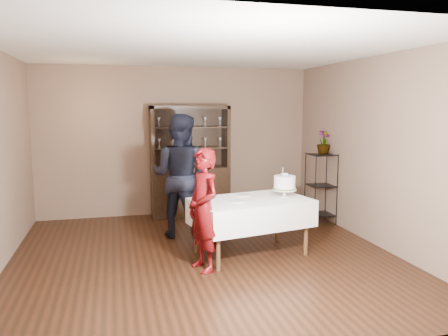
{
  "coord_description": "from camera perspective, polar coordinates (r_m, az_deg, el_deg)",
  "views": [
    {
      "loc": [
        -1.13,
        -5.5,
        1.99
      ],
      "look_at": [
        0.29,
        0.1,
        1.17
      ],
      "focal_mm": 35.0,
      "sensor_mm": 36.0,
      "label": 1
    }
  ],
  "objects": [
    {
      "name": "woman",
      "position": [
        5.29,
        -2.69,
        -5.48
      ],
      "size": [
        0.51,
        0.63,
        1.5
      ],
      "primitive_type": "imported",
      "rotation": [
        0.0,
        0.0,
        -1.26
      ],
      "color": "#3D0505",
      "rests_on": "floor"
    },
    {
      "name": "plant_etagere",
      "position": [
        7.63,
        12.54,
        -2.23
      ],
      "size": [
        0.42,
        0.42,
        1.2
      ],
      "color": "black",
      "rests_on": "floor"
    },
    {
      "name": "cake",
      "position": [
        6.03,
        7.91,
        -2.03
      ],
      "size": [
        0.39,
        0.39,
        0.45
      ],
      "rotation": [
        0.0,
        0.0,
        -0.43
      ],
      "color": "silver",
      "rests_on": "cake_table"
    },
    {
      "name": "ceiling",
      "position": [
        5.66,
        -2.71,
        15.28
      ],
      "size": [
        5.0,
        5.0,
        0.0
      ],
      "primitive_type": "plane",
      "rotation": [
        3.14,
        0.0,
        0.0
      ],
      "color": "silver",
      "rests_on": "back_wall"
    },
    {
      "name": "potted_plant",
      "position": [
        7.55,
        12.88,
        3.28
      ],
      "size": [
        0.29,
        0.29,
        0.4
      ],
      "primitive_type": "imported",
      "rotation": [
        0.0,
        0.0,
        0.41
      ],
      "color": "#446C33",
      "rests_on": "plant_etagere"
    },
    {
      "name": "wall_right",
      "position": [
        6.62,
        19.1,
        2.08
      ],
      "size": [
        0.02,
        5.0,
        2.7
      ],
      "primitive_type": "cube",
      "color": "brown",
      "rests_on": "floor"
    },
    {
      "name": "back_wall",
      "position": [
        8.1,
        -6.21,
        3.49
      ],
      "size": [
        5.0,
        0.02,
        2.7
      ],
      "primitive_type": "cube",
      "color": "brown",
      "rests_on": "floor"
    },
    {
      "name": "plate_near",
      "position": [
        5.68,
        1.77,
        -4.37
      ],
      "size": [
        0.23,
        0.23,
        0.01
      ],
      "primitive_type": "cylinder",
      "rotation": [
        0.0,
        0.0,
        0.17
      ],
      "color": "silver",
      "rests_on": "cake_table"
    },
    {
      "name": "plate_far",
      "position": [
        6.07,
        2.45,
        -3.57
      ],
      "size": [
        0.21,
        0.21,
        0.01
      ],
      "primitive_type": "cylinder",
      "rotation": [
        0.0,
        0.0,
        -0.07
      ],
      "color": "silver",
      "rests_on": "cake_table"
    },
    {
      "name": "man",
      "position": [
        6.67,
        -5.79,
        -1.03
      ],
      "size": [
        1.15,
        1.07,
        1.88
      ],
      "primitive_type": "imported",
      "rotation": [
        0.0,
        0.0,
        2.63
      ],
      "color": "black",
      "rests_on": "floor"
    },
    {
      "name": "floor",
      "position": [
        5.95,
        -2.54,
        -11.46
      ],
      "size": [
        5.0,
        5.0,
        0.0
      ],
      "primitive_type": "plane",
      "color": "black",
      "rests_on": "ground"
    },
    {
      "name": "cake_table",
      "position": [
        5.89,
        3.51,
        -5.79
      ],
      "size": [
        1.67,
        1.22,
        0.76
      ],
      "rotation": [
        0.0,
        0.0,
        0.2
      ],
      "color": "white",
      "rests_on": "floor"
    },
    {
      "name": "china_hutch",
      "position": [
        7.97,
        -4.46,
        -1.53
      ],
      "size": [
        1.4,
        0.48,
        2.0
      ],
      "color": "black",
      "rests_on": "floor"
    }
  ]
}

